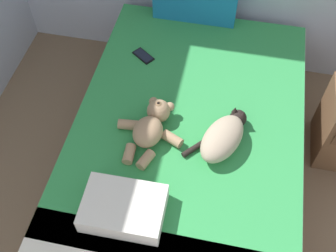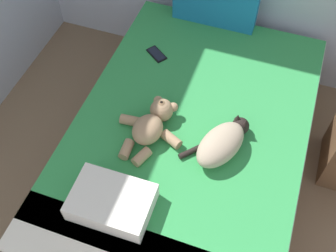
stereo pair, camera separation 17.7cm
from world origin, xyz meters
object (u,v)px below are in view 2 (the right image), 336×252
Objects in this scene: cat at (222,143)px; teddy_bear at (152,124)px; cell_phone at (157,54)px; bed at (189,148)px; throw_pillow at (112,202)px.

cat is 0.41m from teddy_bear.
teddy_bear reaches higher than cell_phone.
teddy_bear reaches higher than bed.
cell_phone is at bearing 129.62° from bed.
bed is 0.41m from cat.
throw_pillow is at bearing -129.77° from cat.
teddy_bear is (-0.20, -0.12, 0.32)m from bed.
cat is 2.59× the size of cell_phone.
bed is 0.39m from teddy_bear.
cell_phone is (-0.19, 0.59, -0.06)m from teddy_bear.
bed is 0.66m from cell_phone.
throw_pillow reaches higher than bed.
bed is 12.51× the size of cell_phone.
cell_phone is at bearing 98.88° from throw_pillow.
cat is at bearing 0.94° from teddy_bear.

